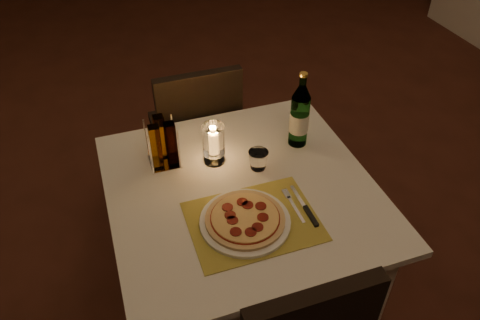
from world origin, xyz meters
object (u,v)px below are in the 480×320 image
object	(u,v)px
main_table	(242,249)
plate	(245,222)
chair_far	(197,125)
tumbler	(258,160)
hurricane_candle	(213,141)
water_bottle	(300,116)
pizza	(245,218)

from	to	relation	value
main_table	plate	distance (m)	0.42
chair_far	tumbler	size ratio (longest dim) A/B	11.32
tumbler	hurricane_candle	distance (m)	0.19
plate	tumbler	world-z (taller)	tumbler
main_table	water_bottle	xyz separation A→B (m)	(0.32, 0.19, 0.50)
plate	pizza	xyz separation A→B (m)	(-0.00, 0.00, 0.02)
chair_far	plate	xyz separation A→B (m)	(-0.05, -0.89, 0.20)
tumbler	plate	bearing A→B (deg)	-119.21
main_table	chair_far	distance (m)	0.74
chair_far	pizza	bearing A→B (deg)	-93.20
pizza	tumbler	xyz separation A→B (m)	(0.15, 0.27, 0.01)
tumbler	hurricane_candle	size ratio (longest dim) A/B	0.46
pizza	tumbler	world-z (taller)	tumbler
pizza	hurricane_candle	size ratio (longest dim) A/B	1.62
main_table	plate	size ratio (longest dim) A/B	3.12
chair_far	hurricane_candle	distance (m)	0.61
pizza	water_bottle	world-z (taller)	water_bottle
main_table	plate	bearing A→B (deg)	-105.52
pizza	tumbler	size ratio (longest dim) A/B	3.52
chair_far	hurricane_candle	xyz separation A→B (m)	(-0.05, -0.53, 0.29)
pizza	hurricane_candle	world-z (taller)	hurricane_candle
hurricane_candle	plate	bearing A→B (deg)	-89.36
pizza	water_bottle	bearing A→B (deg)	45.08
pizza	tumbler	bearing A→B (deg)	60.78
pizza	hurricane_candle	xyz separation A→B (m)	(-0.00, 0.36, 0.07)
pizza	tumbler	distance (m)	0.31
chair_far	pizza	distance (m)	0.92
main_table	pizza	size ratio (longest dim) A/B	3.57
tumbler	hurricane_candle	xyz separation A→B (m)	(-0.15, 0.10, 0.06)
water_bottle	hurricane_candle	bearing A→B (deg)	-179.78
main_table	pizza	distance (m)	0.44
tumbler	water_bottle	size ratio (longest dim) A/B	0.24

